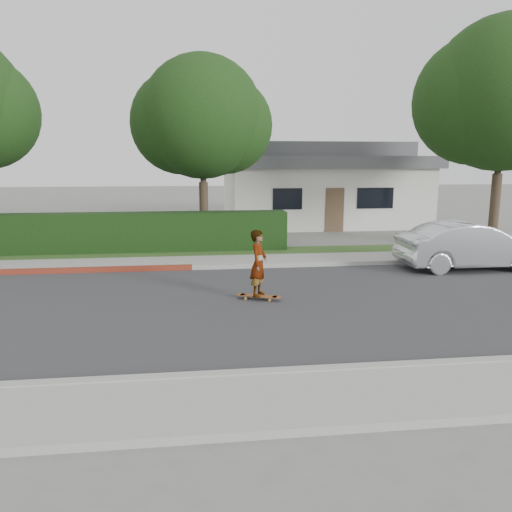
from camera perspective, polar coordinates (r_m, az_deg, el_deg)
The scene contains 14 objects.
ground at distance 11.79m, azimuth -12.21°, elevation -5.87°, with size 120.00×120.00×0.00m, color slate.
road at distance 11.79m, azimuth -12.21°, elevation -5.85°, with size 60.00×8.00×0.01m, color #2D2D30.
curb_near at distance 7.93m, azimuth -14.83°, elevation -13.76°, with size 60.00×0.20×0.15m, color #9E9E99.
sidewalk_near at distance 7.14m, azimuth -15.80°, elevation -16.84°, with size 60.00×1.60×0.12m, color gray.
curb_far at distance 15.73m, azimuth -10.95°, elevation -1.37°, with size 60.00×0.20×0.15m, color #9E9E99.
sidewalk_far at distance 16.62m, azimuth -10.76°, elevation -0.78°, with size 60.00×1.60×0.12m, color gray.
planting_strip at distance 18.19m, azimuth -10.45°, elevation 0.18°, with size 60.00×1.60×0.10m, color #2D4C1E.
hedge at distance 19.08m, azimuth -19.46°, elevation 2.37°, with size 15.00×1.00×1.50m, color black.
tree_center at distance 20.51m, azimuth -6.22°, elevation 15.09°, with size 5.66×4.84×7.44m.
tree_right at distance 21.38m, azimuth 26.19°, elevation 15.85°, with size 6.32×5.60×8.56m.
house at distance 28.14m, azimuth 7.16°, elevation 8.14°, with size 10.60×8.60×4.30m.
skateboard at distance 12.17m, azimuth 0.29°, elevation -4.61°, with size 1.12×0.62×0.10m.
skateboarder at distance 11.98m, azimuth 0.30°, elevation -0.82°, with size 0.59×0.38×1.61m, color white.
car_silver at distance 16.92m, azimuth 23.38°, elevation 1.08°, with size 1.57×4.51×1.48m, color silver.
Camera 1 is at (1.09, -11.26, 3.31)m, focal length 35.00 mm.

